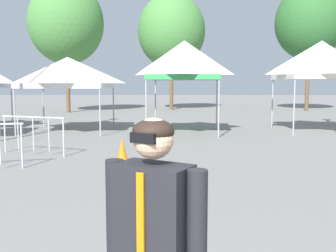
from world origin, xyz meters
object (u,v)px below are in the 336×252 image
(tree_behind_tents_left, at_px, (66,23))
(canopy_tent_behind_left, at_px, (68,73))
(canopy_tent_behind_center, at_px, (321,60))
(traffic_cone_lot_center, at_px, (122,150))
(tree_behind_tents_center, at_px, (171,31))
(tree_behind_tents_right, at_px, (310,22))
(person_foreground, at_px, (154,249))
(canopy_tent_left_of_center, at_px, (184,60))
(crowd_barrier_by_lift, at_px, (33,128))

(tree_behind_tents_left, bearing_deg, canopy_tent_behind_left, -73.49)
(canopy_tent_behind_left, distance_m, canopy_tent_behind_center, 10.47)
(tree_behind_tents_left, bearing_deg, traffic_cone_lot_center, -69.56)
(tree_behind_tents_center, relative_size, traffic_cone_lot_center, 14.36)
(tree_behind_tents_left, height_order, tree_behind_tents_right, tree_behind_tents_right)
(canopy_tent_behind_center, distance_m, traffic_cone_lot_center, 10.22)
(canopy_tent_behind_left, distance_m, traffic_cone_lot_center, 7.48)
(tree_behind_tents_left, relative_size, tree_behind_tents_right, 0.98)
(person_foreground, height_order, tree_behind_tents_right, tree_behind_tents_right)
(tree_behind_tents_right, height_order, traffic_cone_lot_center, tree_behind_tents_right)
(person_foreground, distance_m, tree_behind_tents_left, 26.27)
(tree_behind_tents_center, bearing_deg, traffic_cone_lot_center, -92.12)
(traffic_cone_lot_center, bearing_deg, tree_behind_tents_left, 110.44)
(person_foreground, distance_m, tree_behind_tents_center, 28.06)
(canopy_tent_behind_left, bearing_deg, tree_behind_tents_left, 106.51)
(canopy_tent_left_of_center, distance_m, tree_behind_tents_right, 16.41)
(canopy_tent_left_of_center, height_order, crowd_barrier_by_lift, canopy_tent_left_of_center)
(tree_behind_tents_center, bearing_deg, canopy_tent_left_of_center, -86.51)
(tree_behind_tents_left, distance_m, tree_behind_tents_right, 17.25)
(canopy_tent_behind_left, distance_m, crowd_barrier_by_lift, 5.71)
(canopy_tent_behind_left, bearing_deg, canopy_tent_left_of_center, -4.69)
(canopy_tent_behind_left, height_order, crowd_barrier_by_lift, canopy_tent_behind_left)
(canopy_tent_behind_left, xyz_separation_m, crowd_barrier_by_lift, (0.57, -5.42, -1.69))
(crowd_barrier_by_lift, bearing_deg, canopy_tent_left_of_center, 49.81)
(canopy_tent_behind_left, relative_size, traffic_cone_lot_center, 5.67)
(canopy_tent_left_of_center, relative_size, tree_behind_tents_center, 0.42)
(canopy_tent_behind_center, distance_m, tree_behind_tents_right, 13.42)
(person_foreground, height_order, traffic_cone_lot_center, person_foreground)
(canopy_tent_left_of_center, height_order, canopy_tent_behind_center, canopy_tent_behind_center)
(person_foreground, bearing_deg, canopy_tent_behind_center, 67.28)
(tree_behind_tents_left, height_order, tree_behind_tents_center, tree_behind_tents_left)
(canopy_tent_behind_left, bearing_deg, tree_behind_tents_center, 73.99)
(tree_behind_tents_left, bearing_deg, tree_behind_tents_right, 6.80)
(tree_behind_tents_center, height_order, tree_behind_tents_right, tree_behind_tents_right)
(tree_behind_tents_left, distance_m, tree_behind_tents_center, 7.75)
(canopy_tent_behind_center, relative_size, person_foreground, 2.10)
(canopy_tent_left_of_center, xyz_separation_m, canopy_tent_behind_center, (5.64, 0.70, 0.04))
(person_foreground, xyz_separation_m, tree_behind_tents_right, (9.42, 26.63, 5.37))
(tree_behind_tents_center, distance_m, tree_behind_tents_right, 10.05)
(tree_behind_tents_right, bearing_deg, traffic_cone_lot_center, -119.23)
(canopy_tent_behind_center, relative_size, traffic_cone_lot_center, 6.13)
(canopy_tent_behind_center, xyz_separation_m, tree_behind_tents_left, (-13.64, 10.45, 3.18))
(person_foreground, xyz_separation_m, traffic_cone_lot_center, (-1.32, 7.44, -0.73))
(canopy_tent_behind_left, bearing_deg, crowd_barrier_by_lift, -84.01)
(canopy_tent_behind_center, distance_m, person_foreground, 15.45)
(canopy_tent_behind_center, xyz_separation_m, person_foreground, (-5.92, -14.14, -1.91))
(tree_behind_tents_right, bearing_deg, canopy_tent_behind_left, -137.48)
(tree_behind_tents_left, bearing_deg, crowd_barrier_by_lift, -76.93)
(canopy_tent_behind_center, bearing_deg, canopy_tent_behind_left, -178.35)
(canopy_tent_left_of_center, relative_size, person_foreground, 2.07)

